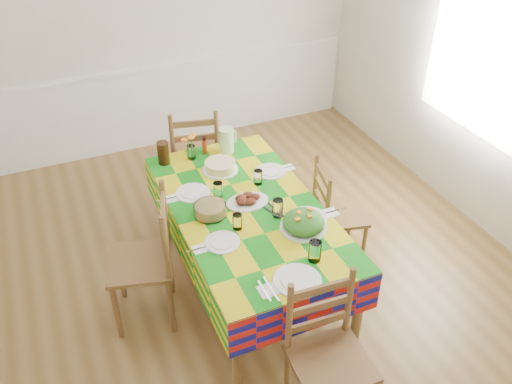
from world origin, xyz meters
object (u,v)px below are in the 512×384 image
tea_pitcher (163,153)px  meat_platter (247,200)px  chair_near (328,356)px  dining_table (247,216)px  chair_far (195,157)px  green_pitcher (226,140)px  chair_left (147,261)px  chair_right (335,214)px

tea_pitcher → meat_platter: bearing=-62.2°
meat_platter → chair_near: chair_near is taller
dining_table → tea_pitcher: 0.92m
tea_pitcher → chair_far: size_ratio=0.19×
dining_table → green_pitcher: bearing=79.4°
tea_pitcher → chair_left: 0.97m
dining_table → chair_near: 1.21m
meat_platter → green_pitcher: 0.76m
green_pitcher → tea_pitcher: bearing=177.1°
dining_table → chair_far: (-0.01, 1.20, -0.16)m
chair_right → chair_left: bearing=103.9°
tea_pitcher → chair_right: bearing=-35.3°
chair_left → meat_platter: bearing=109.8°
tea_pitcher → chair_left: (-0.38, -0.83, -0.33)m
tea_pitcher → chair_right: 1.46m
green_pitcher → chair_left: bearing=-138.4°
tea_pitcher → chair_right: size_ratio=0.21×
meat_platter → tea_pitcher: bearing=117.8°
dining_table → chair_left: bearing=-179.0°
green_pitcher → tea_pitcher: size_ratio=1.11×
green_pitcher → chair_near: chair_near is taller
dining_table → chair_left: (-0.76, -0.01, -0.15)m
tea_pitcher → chair_near: size_ratio=0.19×
chair_left → chair_right: size_ratio=1.15×
meat_platter → chair_left: (-0.78, -0.06, -0.26)m
green_pitcher → chair_near: 2.03m
chair_near → chair_far: size_ratio=0.99×
meat_platter → dining_table: bearing=-116.3°
dining_table → chair_far: chair_far is taller
chair_far → chair_left: (-0.75, -1.22, 0.02)m
chair_far → dining_table: bearing=103.7°
green_pitcher → chair_right: bearing=-51.9°
meat_platter → chair_near: bearing=-91.0°
chair_right → chair_near: bearing=160.9°
chair_near → dining_table: bearing=93.4°
green_pitcher → chair_far: bearing=111.3°
meat_platter → chair_far: 1.19m
meat_platter → chair_far: (-0.04, 1.15, -0.27)m
meat_platter → tea_pitcher: (-0.41, 0.77, 0.07)m
meat_platter → tea_pitcher: 0.87m
dining_table → chair_near: chair_near is taller
chair_near → chair_far: 2.40m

